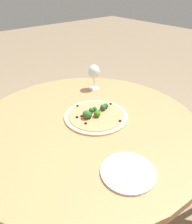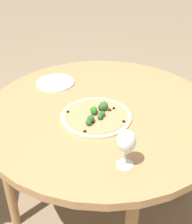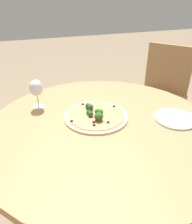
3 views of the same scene
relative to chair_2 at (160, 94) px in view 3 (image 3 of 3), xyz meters
The scene contains 6 objects.
ground_plane 1.08m from the chair_2, 127.44° to the left, with size 12.00×12.00×0.00m, color #847056.
dining_table 0.97m from the chair_2, 127.44° to the left, with size 1.15×1.15×0.71m.
chair_2 is the anchor object (origin of this frame).
pizza 0.95m from the chair_2, 123.51° to the left, with size 0.33×0.33×0.06m.
wine_glass 1.13m from the chair_2, 106.15° to the left, with size 0.07×0.07×0.16m.
plate_near 0.81m from the chair_2, 148.95° to the left, with size 0.21×0.21×0.01m.
Camera 3 is at (-0.84, 0.33, 1.29)m, focal length 35.00 mm.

